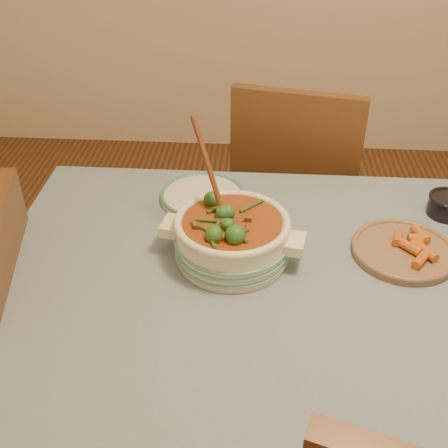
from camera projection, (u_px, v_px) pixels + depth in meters
The scene contains 6 objects.
dining_table at pixel (331, 317), 1.37m from camera, with size 1.68×1.08×0.76m.
stew_casserole at pixel (232, 234), 1.38m from camera, with size 0.36×0.32×0.34m.
white_plate at pixel (203, 196), 1.64m from camera, with size 0.29×0.29×0.02m.
condiment_bowl at pixel (448, 204), 1.56m from camera, with size 0.14×0.14×0.06m.
fried_plate at pixel (404, 249), 1.42m from camera, with size 0.28×0.28×0.04m.
chair_far at pixel (296, 186), 2.12m from camera, with size 0.53×0.53×0.96m.
Camera 1 is at (-0.19, -1.01, 1.63)m, focal length 45.00 mm.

